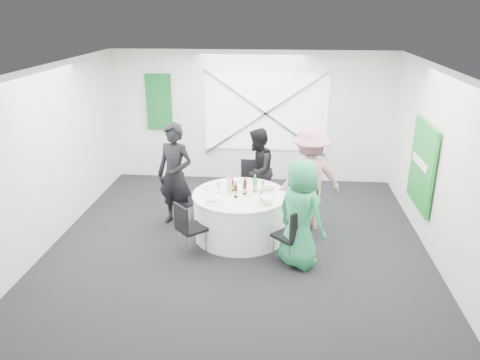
# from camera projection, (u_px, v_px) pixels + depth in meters

# --- Properties ---
(floor) EXTENTS (6.00, 6.00, 0.00)m
(floor) POSITION_uv_depth(u_px,v_px,m) (239.00, 241.00, 7.71)
(floor) COLOR black
(floor) RESTS_ON ground
(ceiling) EXTENTS (6.00, 6.00, 0.00)m
(ceiling) POSITION_uv_depth(u_px,v_px,m) (239.00, 68.00, 6.73)
(ceiling) COLOR silver
(ceiling) RESTS_ON wall_back
(wall_back) EXTENTS (6.00, 0.00, 6.00)m
(wall_back) POSITION_uv_depth(u_px,v_px,m) (252.00, 117.00, 10.01)
(wall_back) COLOR silver
(wall_back) RESTS_ON floor
(wall_front) EXTENTS (6.00, 0.00, 6.00)m
(wall_front) POSITION_uv_depth(u_px,v_px,m) (210.00, 258.00, 4.42)
(wall_front) COLOR silver
(wall_front) RESTS_ON floor
(wall_left) EXTENTS (0.00, 6.00, 6.00)m
(wall_left) POSITION_uv_depth(u_px,v_px,m) (52.00, 155.00, 7.47)
(wall_left) COLOR silver
(wall_left) RESTS_ON floor
(wall_right) EXTENTS (0.00, 6.00, 6.00)m
(wall_right) POSITION_uv_depth(u_px,v_px,m) (439.00, 166.00, 6.96)
(wall_right) COLOR silver
(wall_right) RESTS_ON floor
(window_panel) EXTENTS (2.60, 0.03, 1.60)m
(window_panel) POSITION_uv_depth(u_px,v_px,m) (266.00, 113.00, 9.92)
(window_panel) COLOR white
(window_panel) RESTS_ON wall_back
(window_brace_a) EXTENTS (2.63, 0.05, 1.84)m
(window_brace_a) POSITION_uv_depth(u_px,v_px,m) (266.00, 113.00, 9.88)
(window_brace_a) COLOR silver
(window_brace_a) RESTS_ON window_panel
(window_brace_b) EXTENTS (2.63, 0.05, 1.84)m
(window_brace_b) POSITION_uv_depth(u_px,v_px,m) (266.00, 113.00, 9.88)
(window_brace_b) COLOR silver
(window_brace_b) RESTS_ON window_panel
(green_banner) EXTENTS (0.55, 0.04, 1.20)m
(green_banner) POSITION_uv_depth(u_px,v_px,m) (159.00, 102.00, 10.03)
(green_banner) COLOR #125E26
(green_banner) RESTS_ON wall_back
(green_sign) EXTENTS (0.05, 1.20, 1.40)m
(green_sign) POSITION_uv_depth(u_px,v_px,m) (422.00, 166.00, 7.60)
(green_sign) COLOR #188729
(green_sign) RESTS_ON wall_right
(banquet_table) EXTENTS (1.56, 1.56, 0.76)m
(banquet_table) POSITION_uv_depth(u_px,v_px,m) (240.00, 215.00, 7.76)
(banquet_table) COLOR white
(banquet_table) RESTS_ON floor
(chair_back) EXTENTS (0.48, 0.49, 0.97)m
(chair_back) POSITION_uv_depth(u_px,v_px,m) (251.00, 182.00, 8.66)
(chair_back) COLOR black
(chair_back) RESTS_ON floor
(chair_back_left) EXTENTS (0.52, 0.51, 0.85)m
(chair_back_left) POSITION_uv_depth(u_px,v_px,m) (183.00, 195.00, 8.25)
(chair_back_left) COLOR black
(chair_back_left) RESTS_ON floor
(chair_back_right) EXTENTS (0.53, 0.53, 0.91)m
(chair_back_right) POSITION_uv_depth(u_px,v_px,m) (306.00, 200.00, 7.98)
(chair_back_right) COLOR black
(chair_back_right) RESTS_ON floor
(chair_front_right) EXTENTS (0.58, 0.58, 0.90)m
(chair_front_right) POSITION_uv_depth(u_px,v_px,m) (294.00, 232.00, 6.85)
(chair_front_right) COLOR black
(chair_front_right) RESTS_ON floor
(chair_front_left) EXTENTS (0.54, 0.54, 0.84)m
(chair_front_left) POSITION_uv_depth(u_px,v_px,m) (187.00, 225.00, 7.14)
(chair_front_left) COLOR black
(chair_front_left) RESTS_ON floor
(person_man_back_left) EXTENTS (0.76, 0.62, 1.81)m
(person_man_back_left) POSITION_uv_depth(u_px,v_px,m) (175.00, 175.00, 8.04)
(person_man_back_left) COLOR black
(person_man_back_left) RESTS_ON floor
(person_man_back) EXTENTS (0.56, 0.83, 1.57)m
(person_man_back) POSITION_uv_depth(u_px,v_px,m) (257.00, 170.00, 8.63)
(person_man_back) COLOR black
(person_man_back) RESTS_ON floor
(person_woman_pink) EXTENTS (1.28, 0.90, 1.80)m
(person_woman_pink) POSITION_uv_depth(u_px,v_px,m) (309.00, 179.00, 7.86)
(person_woman_pink) COLOR #BD7A85
(person_woman_pink) RESTS_ON floor
(person_woman_green) EXTENTS (0.95, 0.92, 1.64)m
(person_woman_green) POSITION_uv_depth(u_px,v_px,m) (300.00, 214.00, 6.75)
(person_woman_green) COLOR #299859
(person_woman_green) RESTS_ON floor
(plate_back) EXTENTS (0.26, 0.26, 0.01)m
(plate_back) POSITION_uv_depth(u_px,v_px,m) (246.00, 181.00, 8.17)
(plate_back) COLOR white
(plate_back) RESTS_ON banquet_table
(plate_back_left) EXTENTS (0.28, 0.28, 0.01)m
(plate_back_left) POSITION_uv_depth(u_px,v_px,m) (211.00, 188.00, 7.85)
(plate_back_left) COLOR white
(plate_back_left) RESTS_ON banquet_table
(plate_back_right) EXTENTS (0.30, 0.30, 0.04)m
(plate_back_right) POSITION_uv_depth(u_px,v_px,m) (268.00, 189.00, 7.79)
(plate_back_right) COLOR white
(plate_back_right) RESTS_ON banquet_table
(plate_front_right) EXTENTS (0.25, 0.25, 0.04)m
(plate_front_right) POSITION_uv_depth(u_px,v_px,m) (266.00, 203.00, 7.21)
(plate_front_right) COLOR white
(plate_front_right) RESTS_ON banquet_table
(plate_front_left) EXTENTS (0.28, 0.28, 0.01)m
(plate_front_left) POSITION_uv_depth(u_px,v_px,m) (215.00, 203.00, 7.27)
(plate_front_left) COLOR white
(plate_front_left) RESTS_ON banquet_table
(napkin) EXTENTS (0.20, 0.17, 0.05)m
(napkin) POSITION_uv_depth(u_px,v_px,m) (212.00, 200.00, 7.30)
(napkin) COLOR white
(napkin) RESTS_ON plate_front_left
(beer_bottle_a) EXTENTS (0.06, 0.06, 0.25)m
(beer_bottle_a) POSITION_uv_depth(u_px,v_px,m) (232.00, 186.00, 7.71)
(beer_bottle_a) COLOR #371C0A
(beer_bottle_a) RESTS_ON banquet_table
(beer_bottle_b) EXTENTS (0.06, 0.06, 0.27)m
(beer_bottle_b) POSITION_uv_depth(u_px,v_px,m) (245.00, 187.00, 7.64)
(beer_bottle_b) COLOR #371C0A
(beer_bottle_b) RESTS_ON banquet_table
(beer_bottle_c) EXTENTS (0.06, 0.06, 0.24)m
(beer_bottle_c) POSITION_uv_depth(u_px,v_px,m) (245.00, 189.00, 7.57)
(beer_bottle_c) COLOR #371C0A
(beer_bottle_c) RESTS_ON banquet_table
(beer_bottle_d) EXTENTS (0.06, 0.06, 0.26)m
(beer_bottle_d) POSITION_uv_depth(u_px,v_px,m) (236.00, 192.00, 7.45)
(beer_bottle_d) COLOR #371C0A
(beer_bottle_d) RESTS_ON banquet_table
(green_water_bottle) EXTENTS (0.08, 0.08, 0.30)m
(green_water_bottle) POSITION_uv_depth(u_px,v_px,m) (255.00, 185.00, 7.66)
(green_water_bottle) COLOR green
(green_water_bottle) RESTS_ON banquet_table
(clear_water_bottle) EXTENTS (0.08, 0.08, 0.30)m
(clear_water_bottle) POSITION_uv_depth(u_px,v_px,m) (229.00, 187.00, 7.60)
(clear_water_bottle) COLOR silver
(clear_water_bottle) RESTS_ON banquet_table
(wine_glass_a) EXTENTS (0.07, 0.07, 0.17)m
(wine_glass_a) POSITION_uv_depth(u_px,v_px,m) (228.00, 180.00, 7.89)
(wine_glass_a) COLOR white
(wine_glass_a) RESTS_ON banquet_table
(wine_glass_b) EXTENTS (0.07, 0.07, 0.17)m
(wine_glass_b) POSITION_uv_depth(u_px,v_px,m) (219.00, 185.00, 7.64)
(wine_glass_b) COLOR white
(wine_glass_b) RESTS_ON banquet_table
(wine_glass_c) EXTENTS (0.07, 0.07, 0.17)m
(wine_glass_c) POSITION_uv_depth(u_px,v_px,m) (261.00, 193.00, 7.34)
(wine_glass_c) COLOR white
(wine_glass_c) RESTS_ON banquet_table
(wine_glass_d) EXTENTS (0.07, 0.07, 0.17)m
(wine_glass_d) POSITION_uv_depth(u_px,v_px,m) (263.00, 184.00, 7.71)
(wine_glass_d) COLOR white
(wine_glass_d) RESTS_ON banquet_table
(fork_a) EXTENTS (0.11, 0.12, 0.01)m
(fork_a) POSITION_uv_depth(u_px,v_px,m) (206.00, 198.00, 7.46)
(fork_a) COLOR silver
(fork_a) RESTS_ON banquet_table
(knife_a) EXTENTS (0.11, 0.12, 0.01)m
(knife_a) POSITION_uv_depth(u_px,v_px,m) (219.00, 205.00, 7.18)
(knife_a) COLOR silver
(knife_a) RESTS_ON banquet_table
(fork_b) EXTENTS (0.09, 0.14, 0.01)m
(fork_b) POSITION_uv_depth(u_px,v_px,m) (220.00, 184.00, 8.05)
(fork_b) COLOR silver
(fork_b) RESTS_ON banquet_table
(knife_b) EXTENTS (0.10, 0.13, 0.01)m
(knife_b) POSITION_uv_depth(u_px,v_px,m) (208.00, 189.00, 7.84)
(knife_b) COLOR silver
(knife_b) RESTS_ON banquet_table
(fork_c) EXTENTS (0.11, 0.13, 0.01)m
(fork_c) POSITION_uv_depth(u_px,v_px,m) (258.00, 206.00, 7.15)
(fork_c) COLOR silver
(fork_c) RESTS_ON banquet_table
(knife_c) EXTENTS (0.10, 0.13, 0.01)m
(knife_c) POSITION_uv_depth(u_px,v_px,m) (273.00, 199.00, 7.42)
(knife_c) COLOR silver
(knife_c) RESTS_ON banquet_table
(fork_d) EXTENTS (0.15, 0.02, 0.01)m
(fork_d) POSITION_uv_depth(u_px,v_px,m) (253.00, 182.00, 8.12)
(fork_d) COLOR silver
(fork_d) RESTS_ON banquet_table
(knife_d) EXTENTS (0.15, 0.03, 0.01)m
(knife_d) POSITION_uv_depth(u_px,v_px,m) (236.00, 181.00, 8.16)
(knife_d) COLOR silver
(knife_d) RESTS_ON banquet_table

